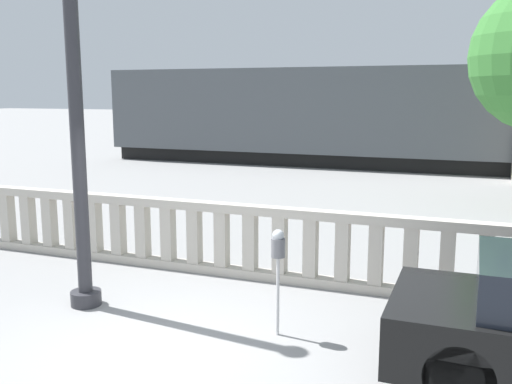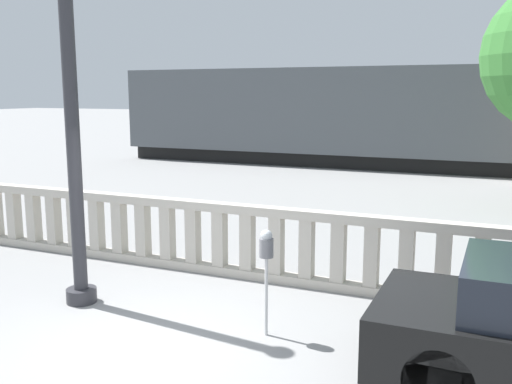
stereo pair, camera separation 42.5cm
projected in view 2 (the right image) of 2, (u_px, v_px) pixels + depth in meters
ground_plane at (141, 353)px, 6.50m from camera, size 160.00×160.00×0.00m
balustrade at (247, 242)px, 9.04m from camera, size 12.82×0.24×1.18m
lamppost at (73, 131)px, 7.65m from camera, size 0.42×0.42×5.05m
parking_meter at (266, 251)px, 6.79m from camera, size 0.17×0.17×1.32m
train_near at (352, 115)px, 22.69m from camera, size 19.10×2.73×4.49m
train_far at (465, 108)px, 32.08m from camera, size 24.30×2.64×4.56m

